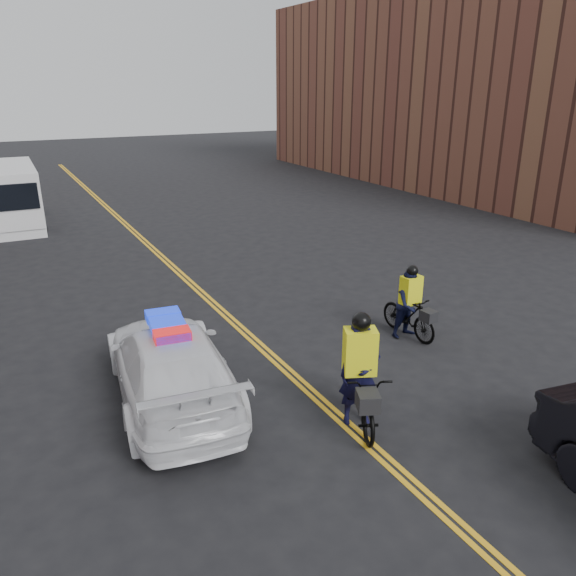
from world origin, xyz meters
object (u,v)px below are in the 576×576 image
(police_cruiser, at_px, (170,364))
(cargo_van, at_px, (10,197))
(cyclist_far, at_px, (410,309))
(cyclist_near, at_px, (358,386))

(police_cruiser, xyz_separation_m, cargo_van, (-1.82, 17.08, 0.50))
(cyclist_far, bearing_deg, cyclist_near, -145.84)
(police_cruiser, height_order, cyclist_near, cyclist_near)
(police_cruiser, distance_m, cargo_van, 17.18)
(police_cruiser, height_order, cyclist_far, cyclist_far)
(cyclist_near, relative_size, cyclist_far, 1.28)
(cyclist_near, height_order, cyclist_far, cyclist_near)
(police_cruiser, bearing_deg, cyclist_near, 145.63)
(police_cruiser, height_order, cargo_van, cargo_van)
(cargo_van, distance_m, cyclist_far, 18.65)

